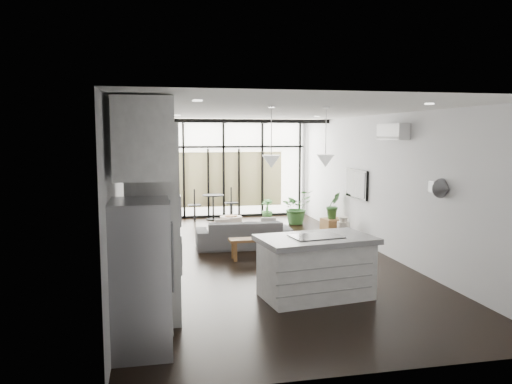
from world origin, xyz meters
name	(u,v)px	position (x,y,z in m)	size (l,w,h in m)	color
floor	(259,256)	(0.00, 0.00, 0.00)	(5.00, 10.00, 0.00)	black
ceiling	(259,113)	(0.00, 0.00, 2.80)	(5.00, 10.00, 0.00)	white
wall_left	(127,189)	(-2.50, 0.00, 1.40)	(0.02, 10.00, 2.80)	silver
wall_right	(378,184)	(2.50, 0.00, 1.40)	(0.02, 10.00, 2.80)	silver
wall_back	(223,169)	(0.00, 5.00, 1.40)	(5.00, 0.02, 2.80)	silver
wall_front	(368,237)	(0.00, -5.00, 1.40)	(5.00, 0.02, 2.80)	silver
glazing	(224,169)	(0.00, 4.88, 1.40)	(5.00, 0.20, 2.80)	black
skylight	(228,121)	(0.00, 4.00, 2.77)	(4.70, 1.90, 0.06)	white
neighbour_building	(223,179)	(0.00, 4.95, 1.10)	(3.50, 0.02, 1.60)	#D0B889
island	(316,267)	(0.29, -2.61, 0.45)	(1.66, 0.99, 0.91)	white
cooktop	(316,236)	(0.29, -2.61, 0.92)	(0.72, 0.48, 0.01)	black
fridge	(140,276)	(-2.19, -3.95, 0.84)	(0.65, 0.82, 1.69)	#939297
appliance_column	(153,223)	(-2.05, -3.05, 1.27)	(0.66, 0.69, 2.54)	white
upper_cabinets	(144,138)	(-2.12, -3.50, 2.35)	(0.62, 1.75, 0.86)	white
pendant_left	(271,162)	(-0.40, -2.65, 2.02)	(0.26, 0.26, 0.18)	white
pendant_right	(325,161)	(0.40, -2.65, 2.02)	(0.26, 0.26, 0.18)	white
sofa	(244,229)	(-0.16, 0.84, 0.39)	(2.02, 0.59, 0.79)	#4A4A4C
console_bench	(261,248)	(0.01, -0.17, 0.20)	(1.26, 0.32, 0.41)	brown
pouf	(231,225)	(-0.19, 2.37, 0.21)	(0.54, 0.54, 0.43)	beige
crate	(333,226)	(2.25, 1.88, 0.18)	(0.48, 0.48, 0.37)	brown
plant_tall	(296,211)	(1.75, 3.33, 0.36)	(0.83, 0.92, 0.72)	#30602B
plant_med	(267,214)	(1.14, 4.18, 0.16)	(0.33, 0.58, 0.33)	#30602B
plant_crate	(333,213)	(2.25, 1.88, 0.51)	(0.36, 0.65, 0.29)	#30602B
milk_can	(343,229)	(2.16, 1.00, 0.28)	(0.28, 0.28, 0.56)	beige
bistro_set	(213,208)	(-0.36, 4.47, 0.33)	(1.38, 0.55, 0.66)	black
tv	(357,184)	(2.46, 1.00, 1.30)	(0.05, 1.10, 0.65)	black
ac_unit	(393,132)	(2.38, -0.80, 2.45)	(0.22, 0.90, 0.30)	white
framed_art	(127,183)	(-2.47, -0.50, 1.55)	(0.04, 0.70, 0.90)	black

